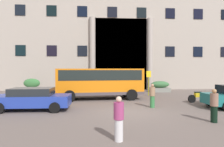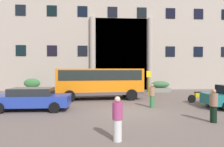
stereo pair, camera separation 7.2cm
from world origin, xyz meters
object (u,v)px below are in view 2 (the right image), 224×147
Objects in this scene: hedge_planter_far_east at (160,87)px; motorcycle_near_kerb at (199,97)px; hedge_planter_west at (32,86)px; motorcycle_far_end at (46,98)px; pedestrian_man_crossing at (152,96)px; orange_minibus at (100,81)px; bus_stop_sign at (149,80)px; pedestrian_man_red_shirt at (117,119)px; hedge_planter_far_west at (88,86)px; parked_hatchback_near at (32,99)px; pedestrian_woman_dark_dress at (214,106)px.

motorcycle_near_kerb is (0.69, -7.25, -0.12)m from hedge_planter_far_east.
hedge_planter_west reaches higher than motorcycle_far_end.
orange_minibus is at bearing 106.97° from pedestrian_man_crossing.
motorcycle_far_end is at bearing 170.17° from motorcycle_near_kerb.
bus_stop_sign is 12.69m from pedestrian_man_red_shirt.
pedestrian_man_crossing is at bearing -102.55° from bus_stop_sign.
hedge_planter_far_west is (-8.00, -0.14, 0.09)m from hedge_planter_far_east.
pedestrian_man_red_shirt is at bearing -49.74° from parked_hatchback_near.
bus_stop_sign is 1.41× the size of hedge_planter_far_west.
hedge_planter_west is 14.17m from pedestrian_man_crossing.
motorcycle_near_kerb is (14.71, -7.71, -0.28)m from hedge_planter_west.
hedge_planter_far_west is at bearing -179.02° from hedge_planter_far_east.
orange_minibus reaches higher than pedestrian_woman_dark_dress.
motorcycle_near_kerb is at bearing -27.65° from hedge_planter_west.
bus_stop_sign reaches higher than pedestrian_man_crossing.
bus_stop_sign is 1.10× the size of hedge_planter_far_east.
hedge_planter_far_west reaches higher than parked_hatchback_near.
pedestrian_man_crossing is at bearing -26.87° from motorcycle_far_end.
pedestrian_man_red_shirt is 5.20m from pedestrian_woman_dark_dress.
pedestrian_woman_dark_dress is (-1.54, -12.79, 0.21)m from hedge_planter_far_east.
bus_stop_sign is at bearing 87.93° from pedestrian_woman_dark_dress.
orange_minibus reaches higher than bus_stop_sign.
motorcycle_far_end is at bearing -111.35° from hedge_planter_far_west.
pedestrian_woman_dark_dress is (12.47, -13.25, 0.05)m from hedge_planter_west.
hedge_planter_far_west is (-5.92, 2.81, -0.80)m from bus_stop_sign.
pedestrian_man_red_shirt is at bearing -91.82° from orange_minibus.
bus_stop_sign reaches higher than pedestrian_man_red_shirt.
parked_hatchback_near reaches higher than motorcycle_far_end.
parked_hatchback_near is 11.84m from motorcycle_near_kerb.
pedestrian_man_crossing is (7.57, 0.29, 0.07)m from parked_hatchback_near.
bus_stop_sign is 1.52× the size of pedestrian_man_crossing.
hedge_planter_west is at bearing 128.09° from pedestrian_woman_dark_dress.
motorcycle_near_kerb and motorcycle_far_end have the same top height.
hedge_planter_far_west is at bearing 100.47° from orange_minibus.
motorcycle_near_kerb is 4.45m from pedestrian_man_crossing.
pedestrian_woman_dark_dress reaches higher than hedge_planter_far_west.
motorcycle_far_end is (-11.40, 0.18, -0.00)m from motorcycle_near_kerb.
pedestrian_woman_dark_dress is at bearing -44.46° from motorcycle_far_end.
motorcycle_far_end is at bearing -154.51° from bus_stop_sign.
bus_stop_sign is 9.61m from motorcycle_far_end.
hedge_planter_far_east is 1.19× the size of hedge_planter_west.
hedge_planter_far_east reaches higher than motorcycle_near_kerb.
pedestrian_man_crossing reaches higher than hedge_planter_west.
orange_minibus is 8.33m from hedge_planter_far_east.
bus_stop_sign is at bearing -25.43° from hedge_planter_far_west.
orange_minibus is at bearing 17.76° from motorcycle_far_end.
motorcycle_near_kerb is at bearing -39.29° from hedge_planter_far_west.
pedestrian_man_crossing is 6.62m from pedestrian_man_red_shirt.
orange_minibus is 3.05× the size of bus_stop_sign.
orange_minibus is 3.36× the size of hedge_planter_far_east.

